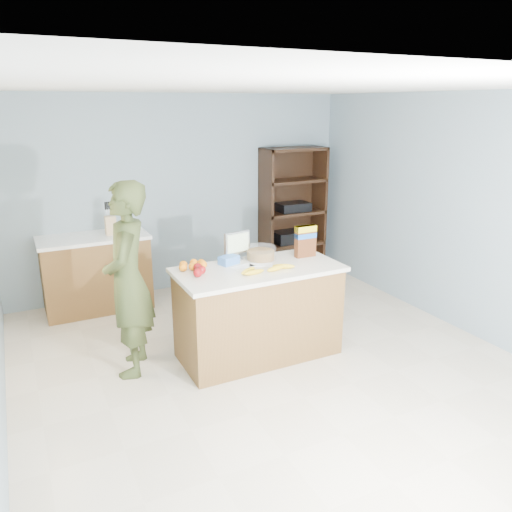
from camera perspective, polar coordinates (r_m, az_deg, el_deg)
name	(u,v)px	position (r m, az deg, el deg)	size (l,w,h in m)	color
floor	(273,368)	(4.79, 1.91, -12.63)	(4.50, 5.00, 0.02)	beige
walls	(275,193)	(4.23, 2.13, 7.22)	(4.52, 5.02, 2.51)	gray
counter_peninsula	(258,315)	(4.84, 0.27, -6.78)	(1.56, 0.76, 0.90)	brown
back_cabinet	(96,273)	(6.22, -17.79, -1.81)	(1.24, 0.62, 0.90)	brown
shelving_unit	(291,214)	(7.14, 4.01, 4.79)	(0.90, 0.40, 1.80)	black
person	(128,280)	(4.55, -14.42, -2.68)	(0.64, 0.42, 1.76)	#333C1C
knife_block	(111,225)	(6.07, -16.29, 3.45)	(0.12, 0.10, 0.31)	tan
envelopes	(252,266)	(4.72, -0.47, -1.12)	(0.42, 0.20, 0.00)	white
bananas	(266,269)	(4.55, 1.11, -1.53)	(0.56, 0.18, 0.05)	yellow
apples	(199,270)	(4.51, -6.54, -1.61)	(0.14, 0.22, 0.08)	maroon
oranges	(193,265)	(4.66, -7.22, -1.01)	(0.27, 0.17, 0.08)	orange
blue_carton	(229,260)	(4.77, -3.13, -0.47)	(0.18, 0.12, 0.08)	blue
salad_bowl	(261,254)	(4.90, 0.54, 0.26)	(0.30, 0.30, 0.13)	#267219
tv	(237,244)	(4.87, -2.17, 1.40)	(0.28, 0.12, 0.28)	silver
cereal_box	(305,239)	(4.98, 5.67, 1.97)	(0.21, 0.08, 0.32)	#592B14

